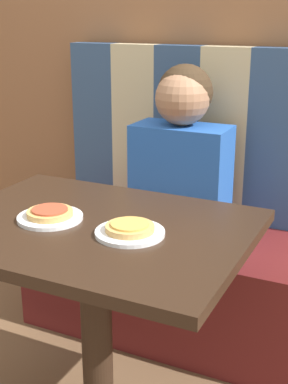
# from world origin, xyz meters

# --- Properties ---
(wall_back) EXTENTS (7.00, 0.05, 2.60)m
(wall_back) POSITION_xyz_m (0.00, 1.04, 1.30)
(wall_back) COLOR brown
(wall_back) RESTS_ON ground_plane
(booth_seat) EXTENTS (1.28, 0.58, 0.46)m
(booth_seat) POSITION_xyz_m (0.00, 0.70, 0.23)
(booth_seat) COLOR #5B1919
(booth_seat) RESTS_ON ground_plane
(booth_backrest) EXTENTS (1.28, 0.10, 0.75)m
(booth_backrest) POSITION_xyz_m (0.00, 0.94, 0.84)
(booth_backrest) COLOR navy
(booth_backrest) RESTS_ON booth_seat
(dining_table) EXTENTS (0.93, 0.71, 0.75)m
(dining_table) POSITION_xyz_m (0.00, 0.00, 0.64)
(dining_table) COLOR black
(dining_table) RESTS_ON ground_plane
(person) EXTENTS (0.39, 0.25, 0.69)m
(person) POSITION_xyz_m (0.00, 0.71, 0.82)
(person) COLOR #2356B2
(person) RESTS_ON booth_seat
(plate_left) EXTENTS (0.20, 0.20, 0.01)m
(plate_left) POSITION_xyz_m (-0.14, -0.03, 0.75)
(plate_left) COLOR white
(plate_left) RESTS_ON dining_table
(plate_right) EXTENTS (0.20, 0.20, 0.01)m
(plate_right) POSITION_xyz_m (0.14, -0.03, 0.75)
(plate_right) COLOR white
(plate_right) RESTS_ON dining_table
(pizza_left) EXTENTS (0.14, 0.14, 0.02)m
(pizza_left) POSITION_xyz_m (-0.14, -0.03, 0.77)
(pizza_left) COLOR tan
(pizza_left) RESTS_ON plate_left
(pizza_right) EXTENTS (0.14, 0.14, 0.02)m
(pizza_right) POSITION_xyz_m (0.14, -0.03, 0.77)
(pizza_right) COLOR tan
(pizza_right) RESTS_ON plate_right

